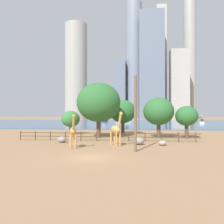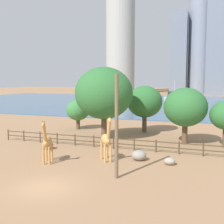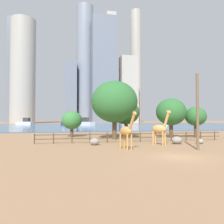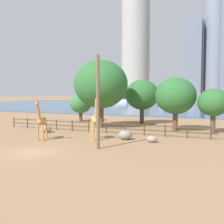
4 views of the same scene
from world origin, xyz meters
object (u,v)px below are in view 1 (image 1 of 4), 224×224
(utility_pole, at_px, (135,114))
(boat_barge, at_px, (71,119))
(tree_left_large, at_px, (187,116))
(tree_center_broad, at_px, (71,119))
(tree_left_small, at_px, (123,112))
(boulder_near_fence, at_px, (139,141))
(boat_sailboat, at_px, (104,120))
(giraffe_tall, at_px, (116,129))
(boat_ferry, at_px, (123,120))
(tree_right_tall, at_px, (99,102))
(tree_right_small, at_px, (159,112))
(boulder_small, at_px, (162,143))
(boulder_by_pole, at_px, (62,140))
(giraffe_companion, at_px, (73,131))
(boat_tug, at_px, (202,122))

(utility_pole, xyz_separation_m, boat_barge, (-32.67, 88.57, -2.53))
(tree_left_large, height_order, tree_center_broad, tree_left_large)
(tree_center_broad, relative_size, boat_barge, 0.55)
(tree_left_small, bearing_deg, boulder_near_fence, -79.15)
(tree_left_small, height_order, boat_sailboat, tree_left_small)
(giraffe_tall, distance_m, utility_pole, 5.01)
(giraffe_tall, distance_m, tree_left_small, 15.57)
(boat_ferry, distance_m, boat_sailboat, 13.64)
(utility_pole, bearing_deg, tree_right_tall, 114.78)
(boat_sailboat, bearing_deg, tree_right_small, -161.25)
(tree_center_broad, height_order, tree_right_small, tree_right_small)
(tree_right_tall, bearing_deg, boat_barge, 109.46)
(boat_sailboat, bearing_deg, utility_pole, -165.97)
(boulder_near_fence, xyz_separation_m, boulder_small, (2.87, -0.47, -0.15))
(boulder_by_pole, relative_size, boat_ferry, 0.14)
(tree_left_large, height_order, boat_ferry, boat_ferry)
(tree_center_broad, bearing_deg, boulder_small, -41.34)
(giraffe_tall, xyz_separation_m, tree_right_small, (6.13, 9.43, 2.28))
(giraffe_companion, height_order, tree_left_small, tree_left_small)
(utility_pole, xyz_separation_m, tree_right_small, (3.82, 13.43, 0.37))
(giraffe_tall, distance_m, boat_ferry, 71.22)
(giraffe_tall, distance_m, tree_right_tall, 10.21)
(tree_right_small, xyz_separation_m, boat_ferry, (-8.99, 61.73, -2.87))
(boulder_by_pole, xyz_separation_m, tree_right_small, (13.60, 7.34, 3.85))
(giraffe_tall, xyz_separation_m, utility_pole, (2.32, -4.01, 1.91))
(giraffe_companion, distance_m, boat_barge, 90.64)
(boulder_by_pole, bearing_deg, boat_sailboat, 93.65)
(boulder_small, xyz_separation_m, boat_barge, (-35.99, 83.85, 1.05))
(boulder_near_fence, relative_size, tree_right_tall, 0.15)
(giraffe_tall, height_order, boulder_near_fence, giraffe_tall)
(boulder_small, xyz_separation_m, tree_right_small, (0.50, 8.72, 3.95))
(boulder_by_pole, distance_m, boat_sailboat, 78.90)
(giraffe_tall, xyz_separation_m, giraffe_companion, (-4.70, -2.36, -0.08))
(tree_left_small, xyz_separation_m, boat_tug, (27.16, 41.80, -3.44))
(boulder_near_fence, bearing_deg, utility_pole, -94.92)
(tree_center_broad, bearing_deg, boat_sailboat, 92.19)
(boat_sailboat, bearing_deg, tree_center_broad, -173.67)
(boulder_small, height_order, boat_sailboat, boat_sailboat)
(giraffe_tall, bearing_deg, boulder_by_pole, -141.15)
(tree_right_small, bearing_deg, boat_sailboat, 104.61)
(boulder_near_fence, relative_size, boat_tug, 0.29)
(tree_center_broad, distance_m, tree_right_small, 16.88)
(utility_pole, bearing_deg, giraffe_tall, 120.06)
(boulder_small, bearing_deg, boulder_near_fence, 170.64)
(boulder_small, bearing_deg, boulder_by_pole, 174.02)
(tree_right_small, relative_size, boat_tug, 1.37)
(boat_sailboat, relative_size, boat_barge, 0.77)
(boulder_near_fence, relative_size, tree_center_broad, 0.30)
(tree_center_broad, xyz_separation_m, tree_right_small, (16.07, -4.98, 1.38))
(giraffe_tall, height_order, boat_ferry, boat_ferry)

